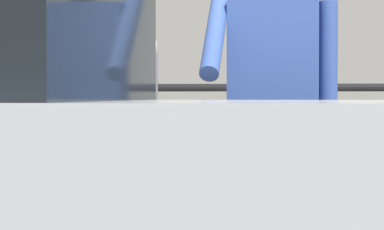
% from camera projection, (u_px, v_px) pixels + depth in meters
% --- Properties ---
extents(parking_meter, '(0.18, 0.19, 1.36)m').
position_uv_depth(parking_meter, '(140.00, 101.00, 4.35)').
color(parking_meter, slate).
rests_on(parking_meter, sidewalk_curb).
extents(pedestrian_at_meter, '(0.63, 0.58, 1.71)m').
position_uv_depth(pedestrian_at_meter, '(273.00, 104.00, 4.26)').
color(pedestrian_at_meter, '#1E233F').
rests_on(pedestrian_at_meter, sidewalk_curb).
extents(background_railing, '(24.06, 0.06, 1.12)m').
position_uv_depth(background_railing, '(188.00, 124.00, 6.80)').
color(background_railing, black).
rests_on(background_railing, sidewalk_curb).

